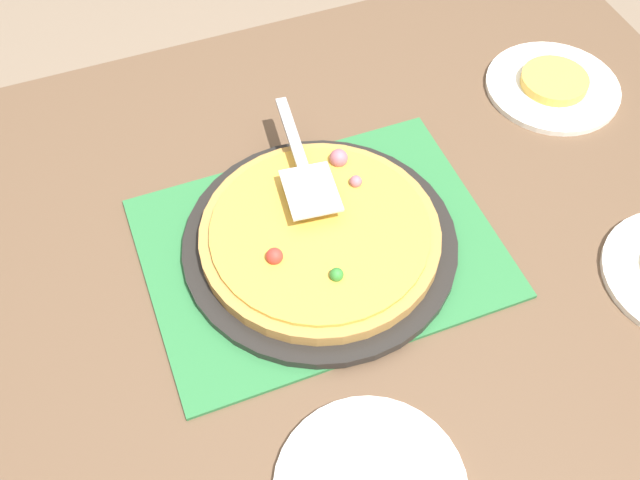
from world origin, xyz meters
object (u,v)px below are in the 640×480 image
at_px(pizza, 320,233).
at_px(pizza_server, 302,165).
at_px(served_slice_right, 554,81).
at_px(plate_far_right, 552,87).
at_px(pizza_pan, 320,243).

height_order(pizza, pizza_server, pizza_server).
relative_size(pizza, pizza_server, 1.41).
distance_m(pizza, served_slice_right, 0.51).
xyz_separation_m(pizza, served_slice_right, (-0.48, -0.16, -0.02)).
xyz_separation_m(plate_far_right, pizza_server, (0.47, 0.07, 0.06)).
bearing_deg(pizza_pan, pizza_server, -96.49).
bearing_deg(plate_far_right, pizza_pan, 19.16).
distance_m(served_slice_right, pizza_server, 0.47).
relative_size(pizza_pan, pizza, 1.15).
bearing_deg(served_slice_right, pizza, 19.04).
height_order(pizza_pan, pizza_server, pizza_server).
distance_m(plate_far_right, served_slice_right, 0.01).
bearing_deg(plate_far_right, pizza_server, 8.39).
bearing_deg(pizza, plate_far_right, -160.96).
distance_m(pizza_pan, pizza, 0.02).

